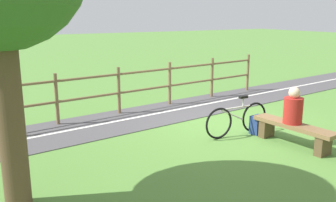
{
  "coord_description": "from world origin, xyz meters",
  "views": [
    {
      "loc": [
        -6.65,
        5.39,
        2.54
      ],
      "look_at": [
        -1.38,
        2.32,
        1.09
      ],
      "focal_mm": 39.7,
      "sensor_mm": 36.0,
      "label": 1
    }
  ],
  "objects": [
    {
      "name": "backpack",
      "position": [
        -1.0,
        -0.14,
        0.19
      ],
      "size": [
        0.29,
        0.33,
        0.4
      ],
      "rotation": [
        0.0,
        0.0,
        4.86
      ],
      "color": "navy",
      "rests_on": "ground_plane"
    },
    {
      "name": "bicycle",
      "position": [
        -0.86,
        0.32,
        0.35
      ],
      "size": [
        0.08,
        1.62,
        0.84
      ],
      "rotation": [
        0.0,
        0.0,
        1.56
      ],
      "color": "black",
      "rests_on": "ground_plane"
    },
    {
      "name": "paved_path",
      "position": [
        1.13,
        4.0,
        0.01
      ],
      "size": [
        5.99,
        35.98,
        0.02
      ],
      "primitive_type": "cube",
      "rotation": [
        0.0,
        0.0,
        0.11
      ],
      "color": "#4C494C",
      "rests_on": "ground_plane"
    },
    {
      "name": "path_centre_line",
      "position": [
        1.13,
        4.0,
        0.02
      ],
      "size": [
        3.74,
        31.8,
        0.0
      ],
      "primitive_type": "cube",
      "rotation": [
        0.0,
        0.0,
        0.11
      ],
      "color": "silver",
      "rests_on": "paved_path"
    },
    {
      "name": "person_seated",
      "position": [
        -1.86,
        -0.22,
        0.75
      ],
      "size": [
        0.4,
        0.4,
        0.72
      ],
      "rotation": [
        0.0,
        0.0,
        0.1
      ],
      "color": "#B2231E",
      "rests_on": "bench"
    },
    {
      "name": "bench",
      "position": [
        -1.9,
        -0.22,
        0.31
      ],
      "size": [
        1.76,
        0.53,
        0.44
      ],
      "rotation": [
        0.0,
        0.0,
        0.1
      ],
      "color": "brown",
      "rests_on": "ground_plane"
    },
    {
      "name": "fence_roadside",
      "position": [
        1.92,
        2.6,
        0.71
      ],
      "size": [
        1.41,
        11.44,
        1.21
      ],
      "rotation": [
        0.0,
        0.0,
        1.69
      ],
      "color": "brown",
      "rests_on": "ground_plane"
    },
    {
      "name": "ground_plane",
      "position": [
        0.0,
        0.0,
        0.0
      ],
      "size": [
        80.0,
        80.0,
        0.0
      ],
      "primitive_type": "plane",
      "color": "#548438"
    }
  ]
}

